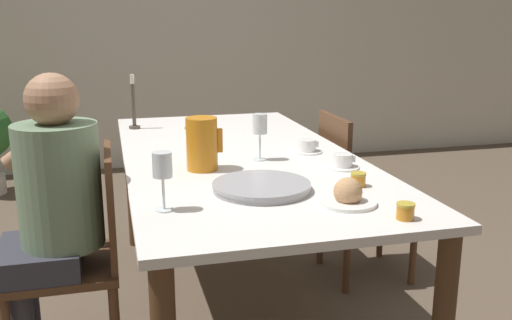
{
  "coord_description": "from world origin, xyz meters",
  "views": [
    {
      "loc": [
        -0.54,
        -2.38,
        1.36
      ],
      "look_at": [
        0.0,
        -0.31,
        0.82
      ],
      "focal_mm": 40.0,
      "sensor_mm": 36.0,
      "label": 1
    }
  ],
  "objects_px": {
    "red_pitcher": "(202,144)",
    "jam_jar_red": "(358,179)",
    "wine_glass_water": "(260,126)",
    "serving_tray": "(261,187)",
    "jam_jar_amber": "(405,210)",
    "wine_glass_juice": "(162,168)",
    "chair_opposite": "(355,192)",
    "teacup_near_person": "(343,162)",
    "teacup_across": "(307,147)",
    "candlestick_tall": "(134,108)",
    "bread_plate": "(348,195)",
    "person_seated": "(51,204)",
    "chair_person_side": "(80,254)"
  },
  "relations": [
    {
      "from": "jam_jar_amber",
      "to": "candlestick_tall",
      "type": "bearing_deg",
      "value": 113.29
    },
    {
      "from": "chair_person_side",
      "to": "jam_jar_red",
      "type": "xyz_separation_m",
      "value": [
        0.99,
        -0.35,
        0.33
      ]
    },
    {
      "from": "wine_glass_juice",
      "to": "jam_jar_amber",
      "type": "height_order",
      "value": "wine_glass_juice"
    },
    {
      "from": "red_pitcher",
      "to": "jam_jar_red",
      "type": "height_order",
      "value": "red_pitcher"
    },
    {
      "from": "chair_person_side",
      "to": "wine_glass_juice",
      "type": "relative_size",
      "value": 4.67
    },
    {
      "from": "person_seated",
      "to": "chair_opposite",
      "type": "bearing_deg",
      "value": -70.34
    },
    {
      "from": "red_pitcher",
      "to": "teacup_near_person",
      "type": "distance_m",
      "value": 0.57
    },
    {
      "from": "wine_glass_water",
      "to": "serving_tray",
      "type": "height_order",
      "value": "wine_glass_water"
    },
    {
      "from": "person_seated",
      "to": "bread_plate",
      "type": "xyz_separation_m",
      "value": [
        0.96,
        -0.49,
        0.11
      ]
    },
    {
      "from": "candlestick_tall",
      "to": "teacup_near_person",
      "type": "bearing_deg",
      "value": -54.09
    },
    {
      "from": "jam_jar_amber",
      "to": "red_pitcher",
      "type": "bearing_deg",
      "value": 124.64
    },
    {
      "from": "red_pitcher",
      "to": "teacup_across",
      "type": "xyz_separation_m",
      "value": [
        0.5,
        0.17,
        -0.08
      ]
    },
    {
      "from": "wine_glass_water",
      "to": "serving_tray",
      "type": "relative_size",
      "value": 0.57
    },
    {
      "from": "chair_opposite",
      "to": "jam_jar_amber",
      "type": "height_order",
      "value": "chair_opposite"
    },
    {
      "from": "jam_jar_amber",
      "to": "jam_jar_red",
      "type": "xyz_separation_m",
      "value": [
        0.01,
        0.35,
        0.0
      ]
    },
    {
      "from": "person_seated",
      "to": "teacup_across",
      "type": "height_order",
      "value": "person_seated"
    },
    {
      "from": "teacup_near_person",
      "to": "jam_jar_amber",
      "type": "distance_m",
      "value": 0.6
    },
    {
      "from": "chair_opposite",
      "to": "bread_plate",
      "type": "relative_size",
      "value": 4.65
    },
    {
      "from": "person_seated",
      "to": "wine_glass_water",
      "type": "distance_m",
      "value": 0.87
    },
    {
      "from": "chair_opposite",
      "to": "wine_glass_juice",
      "type": "xyz_separation_m",
      "value": [
        -1.07,
        -0.92,
        0.44
      ]
    },
    {
      "from": "serving_tray",
      "to": "wine_glass_juice",
      "type": "bearing_deg",
      "value": -160.72
    },
    {
      "from": "wine_glass_juice",
      "to": "bread_plate",
      "type": "relative_size",
      "value": 0.99
    },
    {
      "from": "serving_tray",
      "to": "bread_plate",
      "type": "bearing_deg",
      "value": -41.96
    },
    {
      "from": "wine_glass_water",
      "to": "jam_jar_amber",
      "type": "xyz_separation_m",
      "value": [
        0.23,
        -0.81,
        -0.12
      ]
    },
    {
      "from": "wine_glass_juice",
      "to": "serving_tray",
      "type": "distance_m",
      "value": 0.39
    },
    {
      "from": "teacup_across",
      "to": "bread_plate",
      "type": "height_order",
      "value": "bread_plate"
    },
    {
      "from": "serving_tray",
      "to": "candlestick_tall",
      "type": "distance_m",
      "value": 1.33
    },
    {
      "from": "serving_tray",
      "to": "candlestick_tall",
      "type": "bearing_deg",
      "value": 106.22
    },
    {
      "from": "chair_opposite",
      "to": "chair_person_side",
      "type": "bearing_deg",
      "value": -70.46
    },
    {
      "from": "serving_tray",
      "to": "bread_plate",
      "type": "relative_size",
      "value": 1.82
    },
    {
      "from": "wine_glass_juice",
      "to": "teacup_near_person",
      "type": "distance_m",
      "value": 0.82
    },
    {
      "from": "red_pitcher",
      "to": "teacup_near_person",
      "type": "bearing_deg",
      "value": -12.18
    },
    {
      "from": "candlestick_tall",
      "to": "jam_jar_red",
      "type": "bearing_deg",
      "value": -61.12
    },
    {
      "from": "teacup_across",
      "to": "candlestick_tall",
      "type": "relative_size",
      "value": 0.46
    },
    {
      "from": "candlestick_tall",
      "to": "serving_tray",
      "type": "bearing_deg",
      "value": -73.78
    },
    {
      "from": "teacup_near_person",
      "to": "person_seated",
      "type": "bearing_deg",
      "value": 176.67
    },
    {
      "from": "red_pitcher",
      "to": "jam_jar_amber",
      "type": "distance_m",
      "value": 0.87
    },
    {
      "from": "person_seated",
      "to": "jam_jar_red",
      "type": "bearing_deg",
      "value": -106.25
    },
    {
      "from": "chair_opposite",
      "to": "teacup_near_person",
      "type": "height_order",
      "value": "chair_opposite"
    },
    {
      "from": "candlestick_tall",
      "to": "red_pitcher",
      "type": "bearing_deg",
      "value": -76.99
    },
    {
      "from": "wine_glass_water",
      "to": "wine_glass_juice",
      "type": "xyz_separation_m",
      "value": [
        -0.46,
        -0.55,
        -0.01
      ]
    },
    {
      "from": "wine_glass_water",
      "to": "wine_glass_juice",
      "type": "bearing_deg",
      "value": -129.77
    },
    {
      "from": "teacup_near_person",
      "to": "jam_jar_amber",
      "type": "height_order",
      "value": "teacup_near_person"
    },
    {
      "from": "chair_person_side",
      "to": "candlestick_tall",
      "type": "bearing_deg",
      "value": -15.77
    },
    {
      "from": "person_seated",
      "to": "teacup_near_person",
      "type": "height_order",
      "value": "person_seated"
    },
    {
      "from": "red_pitcher",
      "to": "teacup_near_person",
      "type": "xyz_separation_m",
      "value": [
        0.55,
        -0.12,
        -0.08
      ]
    },
    {
      "from": "teacup_across",
      "to": "candlestick_tall",
      "type": "xyz_separation_m",
      "value": [
        -0.72,
        0.76,
        0.09
      ]
    },
    {
      "from": "wine_glass_water",
      "to": "candlestick_tall",
      "type": "bearing_deg",
      "value": 119.54
    },
    {
      "from": "teacup_near_person",
      "to": "jam_jar_amber",
      "type": "bearing_deg",
      "value": -94.98
    },
    {
      "from": "chair_person_side",
      "to": "chair_opposite",
      "type": "relative_size",
      "value": 1.0
    }
  ]
}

